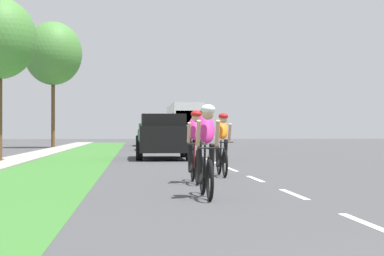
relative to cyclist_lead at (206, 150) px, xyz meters
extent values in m
plane|color=#424244|center=(1.63, 12.19, -0.81)|extent=(120.00, 120.00, 0.00)
cube|color=#38722D|center=(-3.52, 12.19, -0.81)|extent=(2.93, 70.00, 0.01)
cube|color=#9E998E|center=(-5.75, 12.19, -0.81)|extent=(1.52, 70.00, 0.10)
cube|color=white|center=(1.63, -3.06, -0.81)|extent=(0.12, 1.80, 0.01)
cube|color=white|center=(1.63, 0.44, -0.81)|extent=(0.12, 1.80, 0.01)
cube|color=white|center=(1.63, 3.94, -0.81)|extent=(0.12, 1.80, 0.01)
cube|color=white|center=(1.63, 7.44, -0.81)|extent=(0.12, 1.80, 0.01)
cube|color=white|center=(1.63, 10.94, -0.81)|extent=(0.12, 1.80, 0.01)
cube|color=white|center=(1.63, 14.44, -0.81)|extent=(0.12, 1.80, 0.01)
cube|color=white|center=(1.63, 17.94, -0.81)|extent=(0.12, 1.80, 0.01)
cube|color=white|center=(1.63, 21.44, -0.81)|extent=(0.12, 1.80, 0.01)
cube|color=white|center=(1.63, 24.94, -0.81)|extent=(0.12, 1.80, 0.01)
cube|color=white|center=(1.63, 28.44, -0.81)|extent=(0.12, 1.80, 0.01)
cube|color=white|center=(1.63, 31.94, -0.81)|extent=(0.12, 1.80, 0.01)
cube|color=white|center=(1.63, 35.44, -0.81)|extent=(0.12, 1.80, 0.01)
cube|color=white|center=(1.63, 38.94, -0.81)|extent=(0.12, 1.80, 0.01)
cube|color=white|center=(1.63, 42.44, -0.81)|extent=(0.12, 1.80, 0.01)
torus|color=black|center=(0.00, 0.55, -0.47)|extent=(0.06, 0.68, 0.68)
torus|color=black|center=(0.00, -0.49, -0.47)|extent=(0.06, 0.68, 0.68)
cylinder|color=black|center=(0.00, -0.07, -0.29)|extent=(0.04, 0.59, 0.43)
cylinder|color=black|center=(0.00, 0.21, -0.19)|extent=(0.04, 0.04, 0.55)
cylinder|color=black|center=(0.00, -0.02, 0.04)|extent=(0.03, 0.55, 0.03)
cylinder|color=black|center=(0.00, -0.47, 0.05)|extent=(0.42, 0.02, 0.02)
ellipsoid|color=#CC2D8C|center=(0.00, 0.05, 0.37)|extent=(0.30, 0.54, 0.63)
sphere|color=tan|center=(0.00, -0.23, 0.61)|extent=(0.20, 0.20, 0.20)
ellipsoid|color=white|center=(0.00, -0.23, 0.69)|extent=(0.24, 0.28, 0.16)
cylinder|color=tan|center=(-0.16, -0.23, 0.29)|extent=(0.07, 0.26, 0.45)
cylinder|color=tan|center=(0.16, -0.23, 0.29)|extent=(0.07, 0.26, 0.45)
cylinder|color=black|center=(-0.10, 0.13, -0.29)|extent=(0.10, 0.30, 0.60)
cylinder|color=black|center=(0.10, 0.08, -0.19)|extent=(0.10, 0.25, 0.61)
torus|color=black|center=(0.10, 3.50, -0.47)|extent=(0.06, 0.68, 0.68)
torus|color=black|center=(0.10, 2.46, -0.47)|extent=(0.06, 0.68, 0.68)
cylinder|color=maroon|center=(0.10, 2.88, -0.29)|extent=(0.04, 0.59, 0.43)
cylinder|color=maroon|center=(0.10, 3.16, -0.19)|extent=(0.04, 0.04, 0.55)
cylinder|color=maroon|center=(0.10, 2.93, 0.04)|extent=(0.03, 0.55, 0.03)
cylinder|color=black|center=(0.10, 2.48, 0.05)|extent=(0.42, 0.02, 0.02)
ellipsoid|color=#CC2D8C|center=(0.10, 3.00, 0.37)|extent=(0.30, 0.54, 0.63)
sphere|color=tan|center=(0.10, 2.72, 0.61)|extent=(0.20, 0.20, 0.20)
ellipsoid|color=red|center=(0.10, 2.72, 0.69)|extent=(0.24, 0.28, 0.16)
cylinder|color=tan|center=(-0.06, 2.72, 0.29)|extent=(0.07, 0.26, 0.45)
cylinder|color=tan|center=(0.26, 2.72, 0.29)|extent=(0.07, 0.26, 0.45)
cylinder|color=black|center=(0.00, 3.08, -0.29)|extent=(0.10, 0.30, 0.60)
cylinder|color=black|center=(0.20, 3.03, -0.19)|extent=(0.10, 0.25, 0.61)
torus|color=black|center=(0.98, 5.47, -0.47)|extent=(0.06, 0.68, 0.68)
torus|color=black|center=(0.98, 4.43, -0.47)|extent=(0.06, 0.68, 0.68)
cylinder|color=black|center=(0.98, 4.85, -0.29)|extent=(0.04, 0.59, 0.43)
cylinder|color=black|center=(0.98, 5.13, -0.19)|extent=(0.04, 0.04, 0.55)
cylinder|color=black|center=(0.98, 4.90, 0.04)|extent=(0.03, 0.55, 0.03)
cylinder|color=black|center=(0.98, 4.45, 0.05)|extent=(0.42, 0.02, 0.02)
ellipsoid|color=orange|center=(0.98, 4.97, 0.37)|extent=(0.30, 0.54, 0.63)
sphere|color=tan|center=(0.98, 4.69, 0.61)|extent=(0.20, 0.20, 0.20)
ellipsoid|color=red|center=(0.98, 4.69, 0.69)|extent=(0.24, 0.28, 0.16)
cylinder|color=tan|center=(0.82, 4.69, 0.29)|extent=(0.07, 0.26, 0.45)
cylinder|color=tan|center=(1.14, 4.69, 0.29)|extent=(0.07, 0.26, 0.45)
cylinder|color=black|center=(0.88, 5.05, -0.29)|extent=(0.10, 0.30, 0.60)
cylinder|color=black|center=(1.08, 5.00, -0.19)|extent=(0.10, 0.25, 0.61)
cube|color=black|center=(-0.08, 14.36, 0.00)|extent=(1.90, 4.70, 1.00)
cube|color=black|center=(-0.08, 14.56, 0.72)|extent=(1.71, 2.91, 0.52)
cube|color=#1E2833|center=(-0.08, 13.30, 0.60)|extent=(1.56, 0.08, 0.44)
cylinder|color=black|center=(-1.03, 12.95, -0.45)|extent=(0.25, 0.72, 0.72)
cylinder|color=black|center=(0.87, 12.95, -0.45)|extent=(0.25, 0.72, 0.72)
cylinder|color=black|center=(-1.03, 15.77, -0.45)|extent=(0.25, 0.72, 0.72)
cylinder|color=black|center=(0.87, 15.77, -0.45)|extent=(0.25, 0.72, 0.72)
cube|color=maroon|center=(0.03, 25.51, -0.17)|extent=(1.76, 4.30, 0.76)
cube|color=maroon|center=(0.03, 25.66, 0.45)|extent=(1.55, 2.24, 0.52)
cube|color=#1E2833|center=(0.03, 24.70, 0.43)|extent=(1.44, 0.08, 0.44)
cylinder|color=black|center=(-0.85, 24.18, -0.49)|extent=(0.22, 0.64, 0.64)
cylinder|color=black|center=(0.91, 24.18, -0.49)|extent=(0.22, 0.64, 0.64)
cylinder|color=black|center=(-0.85, 26.85, -0.49)|extent=(0.22, 0.64, 0.64)
cylinder|color=black|center=(0.91, 26.85, -0.49)|extent=(0.22, 0.64, 0.64)
cube|color=#194C2D|center=(-0.01, 35.43, -0.09)|extent=(1.96, 5.10, 0.76)
cube|color=#194C2D|center=(-0.01, 34.67, 0.51)|extent=(1.80, 1.78, 0.64)
cube|color=#1E2833|center=(-0.01, 33.96, 0.49)|extent=(1.67, 0.08, 0.52)
cube|color=#194C2D|center=(-0.91, 36.45, 0.21)|extent=(0.08, 2.81, 0.40)
cube|color=#194C2D|center=(0.89, 36.45, 0.21)|extent=(0.08, 2.81, 0.40)
cube|color=#194C2D|center=(-0.01, 37.94, 0.21)|extent=(1.80, 0.08, 0.40)
cylinder|color=black|center=(-0.99, 33.90, -0.43)|extent=(0.26, 0.76, 0.76)
cylinder|color=black|center=(0.97, 33.90, -0.43)|extent=(0.26, 0.76, 0.76)
cylinder|color=black|center=(-0.99, 36.96, -0.43)|extent=(0.26, 0.76, 0.76)
cylinder|color=black|center=(0.97, 36.96, -0.43)|extent=(0.26, 0.76, 0.76)
cube|color=silver|center=(3.28, 45.79, 1.12)|extent=(2.50, 11.60, 3.10)
cube|color=#1E2833|center=(3.28, 45.79, 1.52)|extent=(2.52, 10.67, 0.64)
cube|color=#1E2833|center=(3.28, 40.02, 1.37)|extent=(2.25, 0.06, 1.20)
cylinder|color=black|center=(2.03, 42.02, -0.33)|extent=(0.28, 0.96, 0.96)
cylinder|color=black|center=(4.53, 42.02, -0.33)|extent=(0.28, 0.96, 0.96)
cylinder|color=black|center=(2.03, 48.98, -0.33)|extent=(0.28, 0.96, 0.96)
cylinder|color=black|center=(4.53, 48.98, -0.33)|extent=(0.28, 0.96, 0.96)
cylinder|color=brown|center=(-6.51, 30.36, 1.52)|extent=(0.24, 0.24, 4.67)
ellipsoid|color=#478438|center=(-6.51, 30.36, 5.36)|extent=(3.75, 3.75, 4.12)
camera|label=1|loc=(-1.21, -10.37, 0.34)|focal=57.54mm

